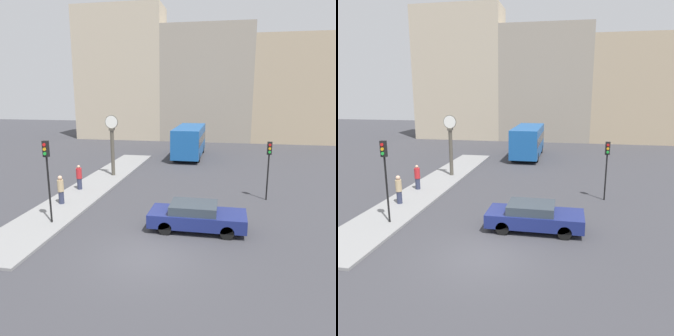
% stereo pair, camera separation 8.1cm
% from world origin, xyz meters
% --- Properties ---
extents(ground_plane, '(120.00, 120.00, 0.00)m').
position_xyz_m(ground_plane, '(0.00, 0.00, 0.00)').
color(ground_plane, '#38383D').
extents(sidewalk_corner, '(2.87, 22.02, 0.12)m').
position_xyz_m(sidewalk_corner, '(-5.96, 9.01, 0.06)').
color(sidewalk_corner, gray).
rests_on(sidewalk_corner, ground_plane).
extents(building_row, '(35.53, 5.00, 17.35)m').
position_xyz_m(building_row, '(-1.08, 33.37, 7.64)').
color(building_row, '#B7A88E').
rests_on(building_row, ground_plane).
extents(sedan_car, '(4.49, 1.81, 1.31)m').
position_xyz_m(sedan_car, '(1.69, 2.94, 0.68)').
color(sedan_car, navy).
rests_on(sedan_car, ground_plane).
extents(bus_distant, '(2.57, 7.85, 3.02)m').
position_xyz_m(bus_distant, '(-0.78, 20.76, 1.72)').
color(bus_distant, '#195199').
rests_on(bus_distant, ground_plane).
extents(traffic_light_near, '(0.26, 0.24, 4.02)m').
position_xyz_m(traffic_light_near, '(-5.34, 2.28, 2.99)').
color(traffic_light_near, black).
rests_on(traffic_light_near, sidewalk_corner).
extents(traffic_light_far, '(0.26, 0.24, 3.53)m').
position_xyz_m(traffic_light_far, '(5.40, 8.12, 2.54)').
color(traffic_light_far, black).
rests_on(traffic_light_far, ground_plane).
extents(street_clock, '(1.00, 0.36, 4.56)m').
position_xyz_m(street_clock, '(-5.59, 11.82, 2.50)').
color(street_clock, '#4C473D').
rests_on(street_clock, sidewalk_corner).
extents(pedestrian_red_top, '(0.36, 0.36, 1.61)m').
position_xyz_m(pedestrian_red_top, '(-6.47, 7.80, 0.92)').
color(pedestrian_red_top, '#2D334C').
rests_on(pedestrian_red_top, sidewalk_corner).
extents(pedestrian_tan_coat, '(0.35, 0.35, 1.64)m').
position_xyz_m(pedestrian_tan_coat, '(-6.23, 4.94, 0.95)').
color(pedestrian_tan_coat, '#2D334C').
rests_on(pedestrian_tan_coat, sidewalk_corner).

